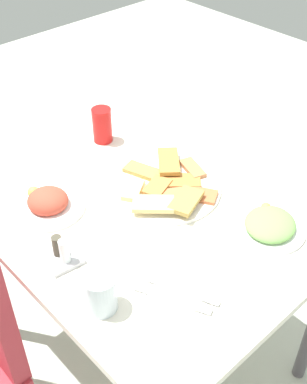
{
  "coord_description": "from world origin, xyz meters",
  "views": [
    {
      "loc": [
        -0.82,
        0.72,
        1.69
      ],
      "look_at": [
        0.01,
        -0.04,
        0.77
      ],
      "focal_mm": 46.54,
      "sensor_mm": 36.0,
      "label": 1
    }
  ],
  "objects": [
    {
      "name": "dining_table",
      "position": [
        0.0,
        0.0,
        0.65
      ],
      "size": [
        1.01,
        0.82,
        0.74
      ],
      "color": "silver",
      "rests_on": "ground_plane"
    },
    {
      "name": "drinking_glass",
      "position": [
        -0.19,
        0.31,
        0.79
      ],
      "size": [
        0.08,
        0.08,
        0.1
      ],
      "primitive_type": "cylinder",
      "color": "silver",
      "rests_on": "dining_table"
    },
    {
      "name": "paper_napkin",
      "position": [
        -0.29,
        0.16,
        0.74
      ],
      "size": [
        0.14,
        0.14,
        0.0
      ],
      "primitive_type": "cube",
      "rotation": [
        0.0,
        0.0,
        0.26
      ],
      "color": "white",
      "rests_on": "dining_table"
    },
    {
      "name": "condiment_caddy",
      "position": [
        -0.01,
        0.3,
        0.76
      ],
      "size": [
        0.1,
        0.1,
        0.08
      ],
      "color": "#B2B2B7",
      "rests_on": "dining_table"
    },
    {
      "name": "spoon",
      "position": [
        -0.29,
        0.18,
        0.74
      ],
      "size": [
        0.19,
        0.1,
        0.0
      ],
      "primitive_type": "cube",
      "rotation": [
        0.0,
        0.0,
        0.42
      ],
      "color": "silver",
      "rests_on": "paper_napkin"
    },
    {
      "name": "salad_plate_greens",
      "position": [
        0.19,
        0.21,
        0.76
      ],
      "size": [
        0.21,
        0.21,
        0.07
      ],
      "color": "white",
      "rests_on": "dining_table"
    },
    {
      "name": "pide_platter",
      "position": [
        0.02,
        -0.1,
        0.75
      ],
      "size": [
        0.34,
        0.34,
        0.04
      ],
      "color": "white",
      "rests_on": "dining_table"
    },
    {
      "name": "fork",
      "position": [
        -0.29,
        0.14,
        0.74
      ],
      "size": [
        0.18,
        0.09,
        0.0
      ],
      "primitive_type": "cube",
      "rotation": [
        0.0,
        0.0,
        0.39
      ],
      "color": "silver",
      "rests_on": "paper_napkin"
    },
    {
      "name": "ground_plane",
      "position": [
        0.0,
        0.0,
        0.0
      ],
      "size": [
        6.0,
        6.0,
        0.0
      ],
      "primitive_type": "plane",
      "color": "#B4BAAB"
    },
    {
      "name": "salad_plate_rice",
      "position": [
        -0.3,
        -0.19,
        0.75
      ],
      "size": [
        0.2,
        0.2,
        0.04
      ],
      "color": "white",
      "rests_on": "dining_table"
    },
    {
      "name": "soda_can",
      "position": [
        0.36,
        -0.13,
        0.8
      ],
      "size": [
        0.07,
        0.07,
        0.12
      ],
      "primitive_type": "cylinder",
      "rotation": [
        0.0,
        0.0,
        4.59
      ],
      "color": "red",
      "rests_on": "dining_table"
    }
  ]
}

